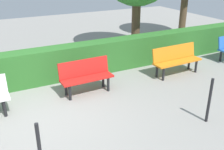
% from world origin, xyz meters
% --- Properties ---
extents(ground_plane, '(24.13, 24.13, 0.00)m').
position_xyz_m(ground_plane, '(0.00, 0.00, 0.00)').
color(ground_plane, gray).
extents(bench_orange, '(1.58, 0.50, 0.86)m').
position_xyz_m(bench_orange, '(-4.16, -0.70, 0.48)').
color(bench_orange, orange).
rests_on(bench_orange, ground_plane).
extents(bench_red, '(1.37, 0.49, 0.86)m').
position_xyz_m(bench_red, '(-1.29, -0.79, 0.48)').
color(bench_red, red).
rests_on(bench_red, ground_plane).
extents(hedge_row, '(20.13, 0.55, 0.96)m').
position_xyz_m(hedge_row, '(-1.25, -1.92, 0.48)').
color(hedge_row, '#2D6B28').
rests_on(hedge_row, ground_plane).
extents(railing_post_mid, '(0.06, 0.06, 1.00)m').
position_xyz_m(railing_post_mid, '(-3.04, 1.69, 0.50)').
color(railing_post_mid, black).
rests_on(railing_post_mid, ground_plane).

